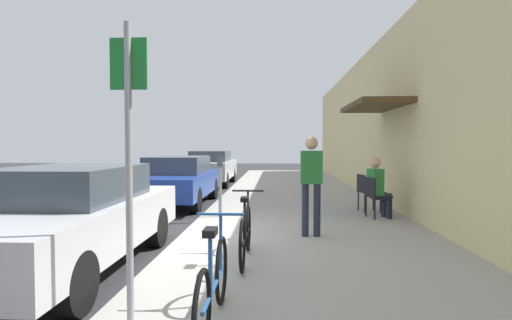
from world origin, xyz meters
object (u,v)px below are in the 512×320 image
Objects in this scene: seated_patron_0 at (378,185)px; pedestrian_standing at (311,178)px; cafe_chair_0 at (375,195)px; parked_car_2 at (210,167)px; parked_car_1 at (177,180)px; street_sign at (129,149)px; bicycle_1 at (246,234)px; parking_meter at (220,181)px; bicycle_0 at (213,285)px; parked_car_0 at (68,217)px; cafe_chair_1 at (366,190)px.

seated_patron_0 is 2.41m from pedestrian_standing.
parked_car_2 is at bearing 120.47° from cafe_chair_0.
street_sign is (1.50, -7.83, 0.93)m from parked_car_1.
bicycle_1 is 1.97× the size of cafe_chair_0.
parking_meter reaches higher than bicycle_1.
bicycle_0 reaches higher than cafe_chair_0.
bicycle_0 is at bearing -74.17° from parked_car_1.
bicycle_0 is 1.33× the size of seated_patron_0.
parking_meter is at bearing 179.48° from cafe_chair_0.
pedestrian_standing is (3.36, 1.69, 0.40)m from parked_car_0.
parking_meter is 1.52× the size of cafe_chair_0.
seated_patron_0 reaches higher than bicycle_1.
parked_car_2 is at bearing 90.00° from parked_car_1.
pedestrian_standing is (1.86, 3.52, -0.52)m from street_sign.
parked_car_2 reaches higher than seated_patron_0.
parking_meter is 0.77× the size of bicycle_1.
parked_car_1 is 2.57× the size of bicycle_1.
parked_car_2 is 9.60m from cafe_chair_0.
bicycle_0 is at bearing -80.70° from parked_car_2.
parked_car_0 is 3.41× the size of seated_patron_0.
pedestrian_standing reaches higher than parked_car_2.
street_sign is at bearing -122.74° from seated_patron_0.
bicycle_1 is 4.88m from cafe_chair_1.
seated_patron_0 is 0.76× the size of pedestrian_standing.
parked_car_0 is 5.06× the size of cafe_chair_1.
parked_car_2 is at bearing 120.81° from seated_patron_0.
parking_meter is (1.55, 3.52, 0.16)m from parked_car_0.
parked_car_2 is 8.86m from cafe_chair_1.
seated_patron_0 reaches higher than bicycle_0.
cafe_chair_1 is at bearing 14.22° from parking_meter.
seated_patron_0 is (4.93, -2.50, 0.11)m from parked_car_1.
bicycle_1 is at bearing 66.97° from street_sign.
parked_car_2 is at bearing 96.30° from street_sign.
parked_car_0 is 6.05m from seated_patron_0.
parked_car_2 is 3.33× the size of parking_meter.
bicycle_0 is (0.68, -5.36, -0.41)m from parking_meter.
bicycle_0 is 3.77m from pedestrian_standing.
street_sign is (1.50, -13.59, 0.89)m from parked_car_2.
bicycle_1 is at bearing -127.26° from cafe_chair_0.
parking_meter is at bearing -165.78° from cafe_chair_1.
parked_car_2 reaches higher than cafe_chair_1.
cafe_chair_0 is (4.87, -2.52, -0.08)m from parked_car_1.
bicycle_0 is 1.97× the size of cafe_chair_0.
street_sign is at bearing -83.70° from parked_car_2.
pedestrian_standing is (3.36, -10.07, 0.37)m from parked_car_2.
bicycle_0 is (2.23, -7.85, -0.23)m from parked_car_1.
parked_car_2 reaches higher than bicycle_1.
parked_car_0 is at bearing -138.13° from cafe_chair_1.
parked_car_0 is 2.57× the size of bicycle_1.
parked_car_1 is at bearing 100.84° from street_sign.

